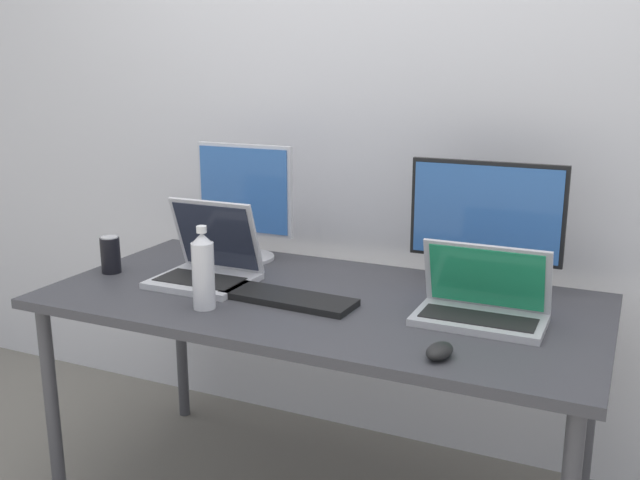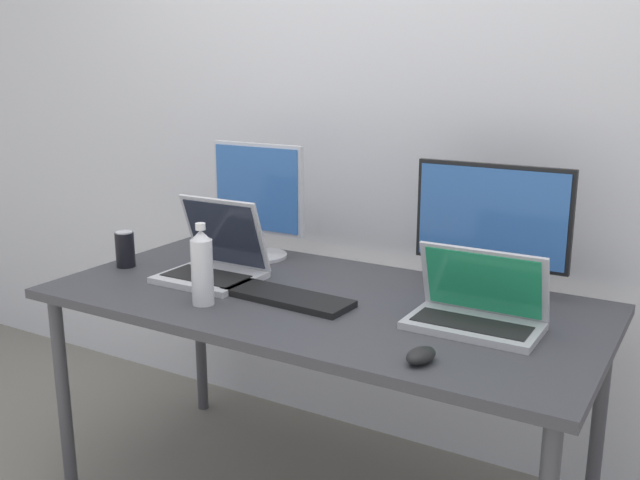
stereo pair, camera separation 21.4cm
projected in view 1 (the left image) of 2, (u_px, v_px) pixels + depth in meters
name	position (u px, v px, depth m)	size (l,w,h in m)	color
wall_back	(388.00, 102.00, 2.57)	(7.00, 0.08, 2.60)	silver
work_desk	(320.00, 314.00, 2.20)	(1.70, 0.82, 0.74)	#424247
monitor_left	(245.00, 200.00, 2.55)	(0.37, 0.20, 0.42)	silver
monitor_center	(486.00, 221.00, 2.21)	(0.48, 0.19, 0.41)	black
laptop_silver	(208.00, 263.00, 2.33)	(0.31, 0.26, 0.27)	silver
laptop_secondary	(482.00, 303.00, 1.98)	(0.35, 0.21, 0.22)	#B7B7BC
keyboard_main	(288.00, 298.00, 2.14)	(0.42, 0.14, 0.02)	black
mouse_by_keyboard	(440.00, 351.00, 1.74)	(0.06, 0.10, 0.04)	black
water_bottle	(203.00, 271.00, 2.06)	(0.07, 0.07, 0.25)	silver
soda_can_near_keyboard	(111.00, 255.00, 2.43)	(0.07, 0.07, 0.13)	black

